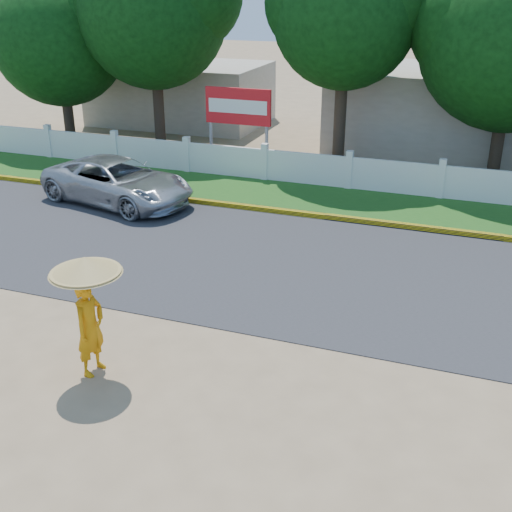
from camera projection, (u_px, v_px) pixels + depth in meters
The scene contains 11 objects.
ground at pixel (220, 359), 12.11m from camera, with size 120.00×120.00×0.00m, color #9E8460.
road at pixel (290, 265), 15.98m from camera, with size 60.00×7.00×0.02m, color #38383A.
grass_verge at pixel (338, 201), 20.50m from camera, with size 60.00×3.50×0.03m, color #2D601E.
curb at pixel (325, 217), 19.01m from camera, with size 40.00×0.18×0.16m, color yellow.
fence at pixel (349, 173), 21.53m from camera, with size 40.00×0.10×1.10m, color silver.
building_near at pixel (459, 110), 26.03m from camera, with size 10.00×6.00×3.20m, color #B7AD99.
building_far at pixel (181, 93), 31.02m from camera, with size 8.00×5.00×2.80m, color #B7AD99.
vehicle at pixel (118, 182), 20.13m from camera, with size 2.32×5.03×1.40m, color #A8ACB1.
monk_with_parasol at pixel (88, 299), 11.14m from camera, with size 1.26×1.26×2.29m.
billboard at pixel (238, 111), 23.21m from camera, with size 2.50×0.13×2.95m.
tree_row at pixel (393, 28), 22.07m from camera, with size 32.47×6.75×8.25m.
Camera 1 is at (4.14, -9.46, 6.66)m, focal length 45.00 mm.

